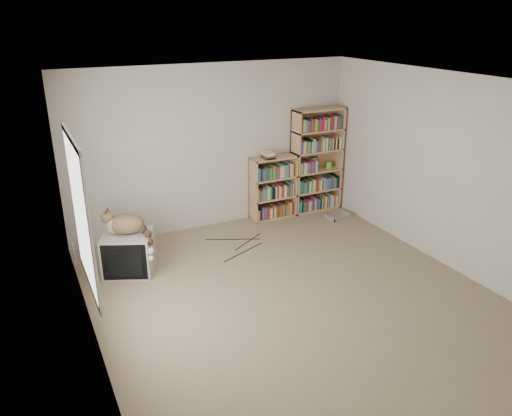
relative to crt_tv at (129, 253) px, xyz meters
name	(u,v)px	position (x,y,z in m)	size (l,w,h in m)	color
floor	(294,298)	(1.60, -1.53, -0.26)	(4.50, 5.00, 0.01)	#998868
wall_back	(214,148)	(1.60, 0.97, 0.99)	(4.50, 0.02, 2.50)	beige
wall_front	(485,315)	(1.60, -4.03, 0.99)	(4.50, 0.02, 2.50)	beige
wall_left	(85,238)	(-0.65, -1.53, 0.99)	(0.02, 5.00, 2.50)	beige
wall_right	(449,172)	(3.85, -1.53, 0.99)	(0.02, 5.00, 2.50)	beige
ceiling	(301,83)	(1.60, -1.53, 2.24)	(4.50, 5.00, 0.02)	white
window	(81,215)	(-0.64, -1.33, 1.14)	(0.02, 1.22, 1.52)	white
crt_tv	(129,253)	(0.00, 0.00, 0.00)	(0.78, 0.75, 0.53)	#ACACAF
cat	(129,228)	(0.04, -0.03, 0.36)	(0.64, 0.68, 0.56)	#322514
bookcase_tall	(316,163)	(3.37, 0.83, 0.56)	(0.86, 0.30, 1.73)	tan
bookcase_short	(273,189)	(2.55, 0.83, 0.21)	(0.75, 0.30, 1.03)	tan
book_stack	(268,155)	(2.43, 0.79, 0.81)	(0.18, 0.24, 0.10)	#A31915
green_mug	(328,165)	(3.60, 0.81, 0.50)	(0.10, 0.10, 0.11)	#56BF36
framed_print	(314,162)	(3.37, 0.91, 0.54)	(0.15, 0.01, 0.20)	black
dvd_player	(338,216)	(3.48, 0.29, -0.22)	(0.36, 0.26, 0.08)	#B3B3B8
wall_outlet	(73,248)	(-0.64, 0.34, 0.06)	(0.01, 0.08, 0.13)	silver
floor_cables	(260,239)	(1.96, 0.11, -0.26)	(1.20, 0.70, 0.01)	black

